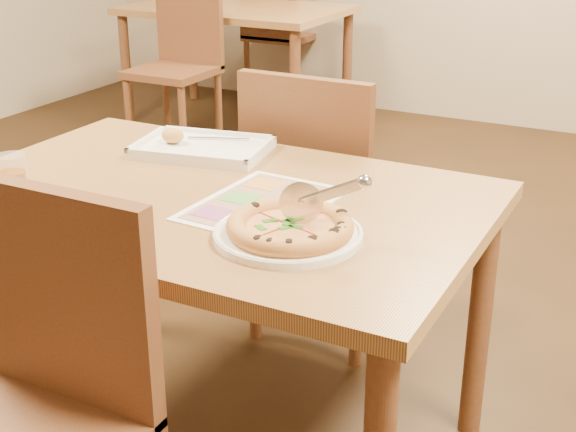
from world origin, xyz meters
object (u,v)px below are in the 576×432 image
at_px(bg_chair_far, 275,21).
at_px(plate, 288,235).
at_px(bg_chair_near, 181,48).
at_px(chair_near, 35,374).
at_px(dining_table, 210,226).
at_px(appetizer_tray, 200,148).
at_px(chair_far, 317,178).
at_px(bg_table, 237,21).
at_px(pizza_cutter, 321,196).
at_px(menu, 263,204).
at_px(pizza, 290,227).
at_px(glass_tumbler, 13,175).

xyz_separation_m(bg_chair_far, plate, (1.89, -3.45, 0.16)).
bearing_deg(bg_chair_far, bg_chair_near, 90.00).
relative_size(chair_near, plate, 1.51).
bearing_deg(dining_table, bg_chair_near, 126.05).
bearing_deg(appetizer_tray, chair_far, 60.98).
distance_m(dining_table, bg_table, 3.22).
relative_size(dining_table, bg_table, 1.00).
bearing_deg(bg_chair_near, bg_table, 90.00).
bearing_deg(bg_chair_far, dining_table, 115.85).
bearing_deg(dining_table, pizza_cutter, -18.57).
height_order(bg_table, bg_chair_near, bg_chair_near).
bearing_deg(menu, chair_near, -104.15).
relative_size(pizza, glass_tumbler, 2.93).
distance_m(chair_near, plate, 0.56).
relative_size(bg_chair_near, pizza_cutter, 2.87).
bearing_deg(dining_table, bg_chair_far, 115.85).
height_order(glass_tumbler, menu, glass_tumbler).
bearing_deg(bg_table, pizza, -57.29).
xyz_separation_m(chair_far, bg_table, (-1.60, 2.20, 0.07)).
bearing_deg(menu, chair_far, 103.91).
xyz_separation_m(chair_near, bg_table, (-1.60, 3.40, 0.07)).
xyz_separation_m(chair_near, bg_chair_near, (-1.60, 2.80, 0.00)).
bearing_deg(appetizer_tray, bg_chair_near, 125.93).
distance_m(appetizer_tray, glass_tumbler, 0.51).
distance_m(chair_near, menu, 0.63).
relative_size(chair_far, pizza, 1.77).
distance_m(pizza_cutter, menu, 0.25).
bearing_deg(bg_chair_far, bg_table, 90.00).
bearing_deg(bg_table, bg_chair_near, -90.00).
bearing_deg(plate, bg_chair_near, 128.85).
relative_size(dining_table, chair_near, 2.77).
xyz_separation_m(chair_near, appetizer_tray, (-0.19, 0.86, 0.17)).
bearing_deg(chair_far, pizza_cutter, 115.94).
bearing_deg(dining_table, bg_table, 119.74).
bearing_deg(menu, bg_chair_far, 117.89).
height_order(plate, pizza_cutter, pizza_cutter).
bearing_deg(pizza_cutter, glass_tumbler, 161.38).
relative_size(bg_chair_near, bg_chair_far, 1.00).
relative_size(bg_chair_far, appetizer_tray, 1.21).
bearing_deg(appetizer_tray, pizza_cutter, -34.55).
distance_m(appetizer_tray, menu, 0.43).
bearing_deg(plate, chair_far, 111.13).
bearing_deg(glass_tumbler, dining_table, 25.52).
xyz_separation_m(dining_table, plate, (0.29, -0.15, 0.09)).
xyz_separation_m(plate, glass_tumbler, (-0.71, -0.05, 0.03)).
relative_size(chair_near, pizza_cutter, 2.87).
relative_size(bg_chair_near, plate, 1.51).
bearing_deg(bg_table, pizza_cutter, -56.24).
bearing_deg(pizza, bg_chair_near, 128.89).
distance_m(bg_chair_far, appetizer_tray, 3.36).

